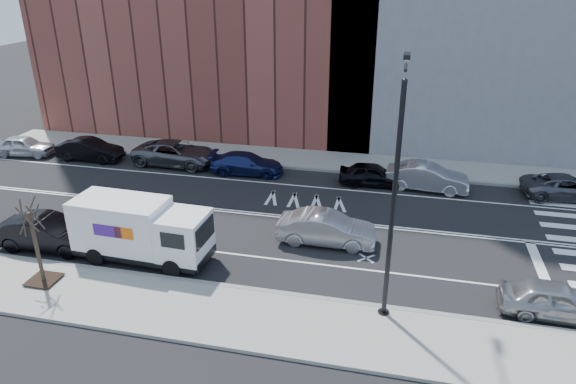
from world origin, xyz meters
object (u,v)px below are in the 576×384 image
at_px(far_parked_b, 90,150).
at_px(driving_sedan, 327,229).
at_px(far_parked_a, 24,146).
at_px(near_parked_front, 556,300).
at_px(fedex_van, 140,230).

height_order(far_parked_b, driving_sedan, driving_sedan).
bearing_deg(far_parked_a, near_parked_front, -117.20).
bearing_deg(far_parked_b, near_parked_front, -113.37).
bearing_deg(fedex_van, near_parked_front, 1.30).
distance_m(far_parked_a, near_parked_front, 33.94).
distance_m(driving_sedan, near_parked_front, 10.01).
bearing_deg(near_parked_front, driving_sedan, 70.07).
distance_m(far_parked_a, driving_sedan, 23.95).
bearing_deg(far_parked_a, fedex_van, -134.31).
bearing_deg(driving_sedan, far_parked_b, 65.62).
xyz_separation_m(far_parked_b, near_parked_front, (26.91, -11.54, -0.04)).
relative_size(far_parked_a, near_parked_front, 1.00).
height_order(fedex_van, far_parked_b, fedex_van).
bearing_deg(driving_sedan, far_parked_a, 70.98).
bearing_deg(far_parked_a, far_parked_b, -95.64).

